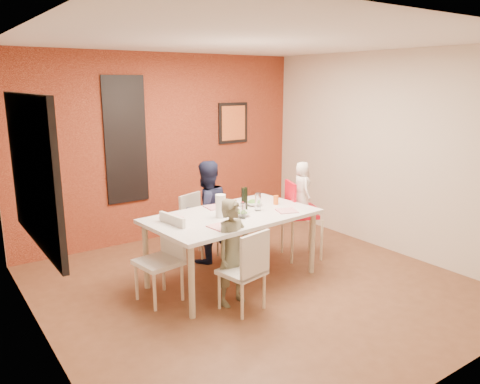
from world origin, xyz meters
TOP-DOWN VIEW (x-y plane):
  - ground at (0.00, 0.00)m, footprint 4.50×4.50m
  - ceiling at (0.00, 0.00)m, footprint 4.50×4.50m
  - wall_back at (0.00, 2.25)m, footprint 4.50×0.02m
  - wall_front at (0.00, -2.25)m, footprint 4.50×0.02m
  - wall_left at (-2.25, 0.00)m, footprint 0.02×4.50m
  - wall_right at (2.25, 0.00)m, footprint 0.02×4.50m
  - brick_accent_wall at (0.00, 2.23)m, footprint 4.50×0.02m
  - picture_window_frame at (-2.22, 0.20)m, footprint 0.05×1.70m
  - picture_window_pane at (-2.21, 0.20)m, footprint 0.02×1.55m
  - glassblock_strip at (-0.60, 2.21)m, footprint 0.55×0.03m
  - glassblock_surround at (-0.60, 2.21)m, footprint 0.60×0.03m
  - art_print_frame at (1.20, 2.21)m, footprint 0.54×0.03m
  - art_print_canvas at (1.20, 2.19)m, footprint 0.44×0.01m
  - dining_table at (-0.12, 0.28)m, footprint 2.03×1.24m
  - chair_near at (-0.43, -0.45)m, footprint 0.47×0.47m
  - chair_far at (-0.08, 1.21)m, footprint 0.50×0.50m
  - chair_left at (-0.98, 0.30)m, footprint 0.48×0.48m
  - high_chair at (1.01, 0.40)m, footprint 0.56×0.56m
  - child_near at (-0.45, -0.21)m, footprint 0.45×0.34m
  - child_far at (-0.05, 0.98)m, footprint 0.67×0.53m
  - toddler at (1.03, 0.38)m, footprint 0.31×0.38m
  - plate_near_left at (-0.48, -0.06)m, footprint 0.27×0.27m
  - plate_far_mid at (-0.12, 0.64)m, footprint 0.26×0.26m
  - plate_near_right at (0.47, 0.02)m, footprint 0.28×0.28m
  - plate_far_left at (-0.76, 0.55)m, footprint 0.24×0.24m
  - salad_bowl_a at (-0.08, 0.17)m, footprint 0.24×0.24m
  - salad_bowl_b at (0.32, 0.46)m, footprint 0.23×0.23m
  - wine_bottle at (0.08, 0.32)m, footprint 0.07×0.07m
  - wine_glass_a at (-0.12, 0.07)m, footprint 0.06×0.06m
  - wine_glass_b at (0.22, 0.24)m, footprint 0.07×0.07m
  - paper_towel_roll at (-0.29, 0.26)m, footprint 0.11×0.11m
  - condiment_red at (0.01, 0.26)m, footprint 0.03×0.03m
  - condiment_green at (0.07, 0.33)m, footprint 0.04×0.04m
  - condiment_brown at (-0.02, 0.37)m, footprint 0.04×0.04m
  - sippy_cup at (0.57, 0.34)m, footprint 0.06×0.06m

SIDE VIEW (x-z plane):
  - ground at x=0.00m, z-range 0.00..0.00m
  - chair_far at x=-0.08m, z-range 0.05..0.89m
  - chair_near at x=-0.43m, z-range 0.05..0.91m
  - chair_left at x=-0.98m, z-range 0.05..0.97m
  - child_near at x=-0.45m, z-range 0.00..1.13m
  - high_chair at x=1.01m, z-range 0.10..1.14m
  - child_far at x=-0.05m, z-range 0.00..1.32m
  - dining_table at x=-0.12m, z-range 0.33..1.14m
  - plate_far_left at x=-0.76m, z-range 0.81..0.82m
  - plate_near_right at x=0.47m, z-range 0.81..0.82m
  - plate_far_mid at x=-0.12m, z-range 0.81..0.82m
  - plate_near_left at x=-0.48m, z-range 0.81..0.82m
  - salad_bowl_a at x=-0.08m, z-range 0.81..0.86m
  - salad_bowl_b at x=0.32m, z-range 0.81..0.86m
  - sippy_cup at x=0.57m, z-range 0.81..0.92m
  - condiment_red at x=0.01m, z-range 0.81..0.94m
  - condiment_brown at x=-0.02m, z-range 0.81..0.94m
  - condiment_green at x=0.07m, z-range 0.81..0.96m
  - wine_glass_a at x=-0.12m, z-range 0.81..0.98m
  - wine_glass_b at x=0.22m, z-range 0.81..1.02m
  - paper_towel_roll at x=-0.29m, z-range 0.81..1.07m
  - wine_bottle at x=0.08m, z-range 0.81..1.09m
  - toddler at x=1.03m, z-range 0.61..1.29m
  - wall_back at x=0.00m, z-range 0.00..2.70m
  - wall_front at x=0.00m, z-range 0.00..2.70m
  - wall_left at x=-2.25m, z-range 0.00..2.70m
  - wall_right at x=2.25m, z-range 0.00..2.70m
  - brick_accent_wall at x=0.00m, z-range 0.00..2.70m
  - glassblock_strip at x=-0.60m, z-range 0.65..2.35m
  - glassblock_surround at x=-0.60m, z-range 0.62..2.38m
  - picture_window_frame at x=-2.22m, z-range 0.90..2.20m
  - picture_window_pane at x=-2.21m, z-range 0.98..2.12m
  - art_print_frame at x=1.20m, z-range 1.33..1.97m
  - art_print_canvas at x=1.20m, z-range 1.38..1.92m
  - ceiling at x=0.00m, z-range 2.69..2.71m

